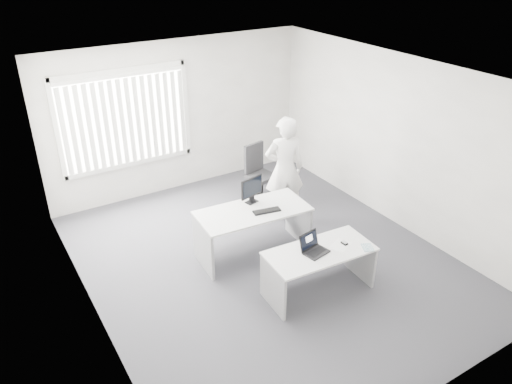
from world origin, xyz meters
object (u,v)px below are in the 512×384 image
office_chair (260,182)px  person (284,169)px  laptop (317,245)px  desk_far (253,222)px  monitor (252,190)px  desk_near (319,262)px

office_chair → person: bearing=-103.7°
laptop → desk_far: bearing=87.9°
monitor → desk_far: bearing=-131.0°
desk_near → office_chair: 2.86m
desk_near → laptop: (-0.08, -0.02, 0.31)m
desk_near → office_chair: bearing=78.0°
desk_far → office_chair: office_chair is taller
desk_far → laptop: (0.20, -1.27, 0.25)m
office_chair → laptop: 2.94m
desk_far → monitor: bearing=67.1°
desk_far → person: size_ratio=0.94×
office_chair → laptop: bearing=-118.5°
desk_far → office_chair: (1.05, 1.49, -0.23)m
office_chair → person: 1.02m
office_chair → laptop: office_chair is taller
desk_near → desk_far: (-0.28, 1.25, 0.07)m
desk_near → laptop: bearing=-160.5°
office_chair → desk_near: bearing=-117.1°
office_chair → monitor: bearing=-137.8°
office_chair → person: size_ratio=0.56×
desk_far → monitor: (0.11, 0.22, 0.42)m
person → monitor: (-0.91, -0.44, 0.05)m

